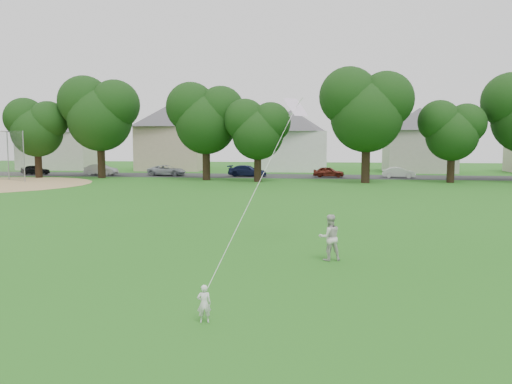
# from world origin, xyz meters

# --- Properties ---
(ground) EXTENTS (160.00, 160.00, 0.00)m
(ground) POSITION_xyz_m (0.00, 0.00, 0.00)
(ground) COLOR #206216
(ground) RESTS_ON ground
(street) EXTENTS (90.00, 7.00, 0.01)m
(street) POSITION_xyz_m (0.00, 42.00, 0.01)
(street) COLOR #2D2D30
(street) RESTS_ON ground
(toddler) EXTENTS (0.34, 0.27, 0.83)m
(toddler) POSITION_xyz_m (1.33, -3.13, 0.41)
(toddler) COLOR silver
(toddler) RESTS_ON ground
(older_boy) EXTENTS (0.87, 0.77, 1.51)m
(older_boy) POSITION_xyz_m (4.08, 2.89, 0.76)
(older_boy) COLOR beige
(older_boy) RESTS_ON ground
(kite) EXTENTS (1.29, 4.63, 9.45)m
(kite) POSITION_xyz_m (2.09, 0.96, 2.85)
(kite) COLOR white
(kite) RESTS_ON ground
(tree_row) EXTENTS (80.35, 9.40, 10.98)m
(tree_row) POSITION_xyz_m (1.74, 35.69, 6.46)
(tree_row) COLOR black
(tree_row) RESTS_ON ground
(parked_cars) EXTENTS (44.68, 2.22, 1.25)m
(parked_cars) POSITION_xyz_m (-9.23, 41.00, 0.60)
(parked_cars) COLOR black
(parked_cars) RESTS_ON ground
(house_row) EXTENTS (77.70, 14.02, 10.55)m
(house_row) POSITION_xyz_m (-0.67, 52.00, 4.92)
(house_row) COLOR beige
(house_row) RESTS_ON ground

